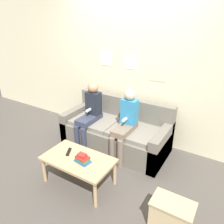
# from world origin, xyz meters

# --- Properties ---
(ground_plane) EXTENTS (10.00, 10.00, 0.00)m
(ground_plane) POSITION_xyz_m (0.00, 0.00, 0.00)
(ground_plane) COLOR #4C4742
(wall_back) EXTENTS (8.00, 0.07, 2.60)m
(wall_back) POSITION_xyz_m (0.00, 1.02, 1.30)
(wall_back) COLOR beige
(wall_back) RESTS_ON ground_plane
(couch) EXTENTS (1.79, 0.81, 0.82)m
(couch) POSITION_xyz_m (0.00, 0.52, 0.28)
(couch) COLOR #6B665B
(couch) RESTS_ON ground_plane
(coffee_table) EXTENTS (0.94, 0.53, 0.40)m
(coffee_table) POSITION_xyz_m (0.04, -0.54, 0.36)
(coffee_table) COLOR tan
(coffee_table) RESTS_ON ground_plane
(person_left) EXTENTS (0.24, 0.55, 1.12)m
(person_left) POSITION_xyz_m (-0.41, 0.34, 0.63)
(person_left) COLOR #33384C
(person_left) RESTS_ON ground_plane
(person_right) EXTENTS (0.24, 0.55, 1.12)m
(person_right) POSITION_xyz_m (0.27, 0.34, 0.63)
(person_right) COLOR #756656
(person_right) RESTS_ON ground_plane
(tv_remote) EXTENTS (0.11, 0.17, 0.02)m
(tv_remote) POSITION_xyz_m (-0.16, -0.50, 0.41)
(tv_remote) COLOR black
(tv_remote) RESTS_ON coffee_table
(book_stack) EXTENTS (0.22, 0.16, 0.12)m
(book_stack) POSITION_xyz_m (0.13, -0.56, 0.45)
(book_stack) COLOR #23519E
(book_stack) RESTS_ON coffee_table
(storage_box) EXTENTS (0.45, 0.28, 0.34)m
(storage_box) POSITION_xyz_m (1.32, -0.56, 0.17)
(storage_box) COLOR #CCB284
(storage_box) RESTS_ON ground_plane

